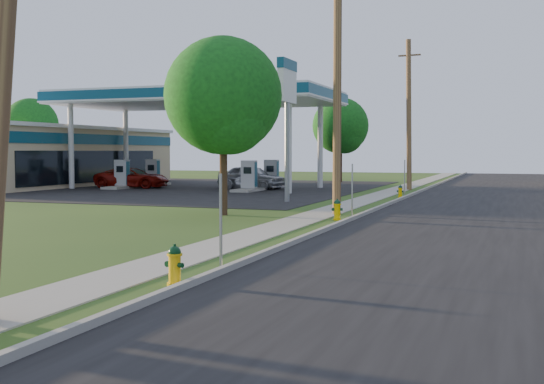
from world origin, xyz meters
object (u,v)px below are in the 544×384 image
(price_pylon, at_px, (287,89))
(fuel_pump_se, at_px, (271,177))
(tree_verge, at_px, (225,100))
(fuel_pump_nw, at_px, (122,178))
(hydrant_near, at_px, (175,265))
(tree_back, at_px, (32,127))
(hydrant_mid, at_px, (337,210))
(utility_pole_mid, at_px, (337,86))
(utility_pole_far, at_px, (409,114))
(tree_lot, at_px, (341,128))
(car_red, at_px, (132,178))
(hydrant_far, at_px, (400,191))
(fuel_pump_sw, at_px, (153,176))
(fuel_pump_ne, at_px, (249,180))
(car_silver, at_px, (251,177))

(price_pylon, bearing_deg, fuel_pump_se, 113.50)
(fuel_pump_se, bearing_deg, tree_verge, -75.22)
(fuel_pump_nw, height_order, hydrant_near, fuel_pump_nw)
(fuel_pump_se, xyz_separation_m, tree_back, (-24.24, 5.81, 3.82))
(hydrant_mid, bearing_deg, fuel_pump_se, 116.38)
(utility_pole_mid, height_order, tree_back, utility_pole_mid)
(utility_pole_mid, relative_size, tree_back, 1.39)
(utility_pole_far, distance_m, price_pylon, 13.11)
(fuel_pump_se, distance_m, hydrant_mid, 21.31)
(tree_lot, xyz_separation_m, car_red, (-11.11, -12.73, -3.62))
(car_red, bearing_deg, fuel_pump_se, -77.29)
(price_pylon, distance_m, tree_back, 33.99)
(fuel_pump_se, xyz_separation_m, price_pylon, (5.00, -11.50, 4.71))
(tree_lot, xyz_separation_m, hydrant_mid, (7.11, -28.69, -3.92))
(utility_pole_far, distance_m, hydrant_far, 8.79)
(utility_pole_far, xyz_separation_m, hydrant_near, (0.75, -32.63, -4.43))
(tree_lot, height_order, hydrant_near, tree_lot)
(utility_pole_far, distance_m, hydrant_mid, 20.58)
(fuel_pump_nw, bearing_deg, tree_lot, 50.14)
(utility_pole_mid, bearing_deg, hydrant_near, -87.08)
(fuel_pump_sw, xyz_separation_m, tree_back, (-15.24, 5.81, 3.82))
(fuel_pump_se, relative_size, car_red, 0.65)
(fuel_pump_sw, xyz_separation_m, hydrant_near, (18.65, -31.63, -0.35))
(hydrant_near, bearing_deg, price_pylon, 103.00)
(fuel_pump_ne, height_order, hydrant_far, fuel_pump_ne)
(fuel_pump_ne, bearing_deg, fuel_pump_se, 90.00)
(fuel_pump_sw, distance_m, tree_back, 16.75)
(utility_pole_far, relative_size, fuel_pump_ne, 2.97)
(fuel_pump_ne, xyz_separation_m, fuel_pump_se, (0.00, 4.00, 0.00))
(tree_back, distance_m, car_silver, 24.80)
(utility_pole_far, height_order, hydrant_far, utility_pole_far)
(fuel_pump_ne, xyz_separation_m, tree_lot, (2.35, 13.60, 3.58))
(fuel_pump_ne, height_order, car_red, fuel_pump_ne)
(tree_back, bearing_deg, price_pylon, -30.63)
(utility_pole_mid, height_order, tree_lot, utility_pole_mid)
(car_red, bearing_deg, fuel_pump_sw, -2.47)
(utility_pole_far, xyz_separation_m, price_pylon, (-3.90, -12.50, 0.63))
(tree_back, distance_m, car_red, 18.29)
(fuel_pump_nw, height_order, fuel_pump_sw, same)
(fuel_pump_sw, bearing_deg, fuel_pump_ne, -23.96)
(hydrant_far, bearing_deg, fuel_pump_ne, 165.27)
(utility_pole_far, height_order, fuel_pump_ne, utility_pole_far)
(utility_pole_far, bearing_deg, fuel_pump_nw, -164.39)
(fuel_pump_nw, height_order, tree_back, tree_back)
(tree_verge, xyz_separation_m, hydrant_far, (4.69, 12.23, -4.07))
(utility_pole_mid, height_order, fuel_pump_ne, utility_pole_mid)
(car_red, bearing_deg, hydrant_far, -107.45)
(fuel_pump_se, distance_m, price_pylon, 13.40)
(tree_lot, bearing_deg, fuel_pump_se, -103.77)
(tree_verge, bearing_deg, tree_lot, 95.24)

